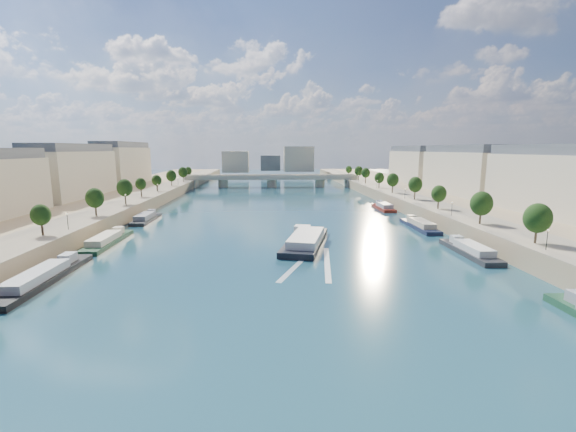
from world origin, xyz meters
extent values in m
plane|color=#0B2332|center=(0.00, 100.00, 0.00)|extent=(700.00, 700.00, 0.00)
cube|color=#9E8460|center=(-72.00, 100.00, 2.50)|extent=(44.00, 520.00, 5.00)
cube|color=#9E8460|center=(72.00, 100.00, 2.50)|extent=(44.00, 520.00, 5.00)
cube|color=gray|center=(-57.00, 100.00, 5.05)|extent=(14.00, 520.00, 0.10)
cube|color=gray|center=(57.00, 100.00, 5.05)|extent=(14.00, 520.00, 0.10)
cylinder|color=#382B1E|center=(-55.00, 66.00, 6.91)|extent=(0.50, 0.50, 3.82)
ellipsoid|color=black|center=(-55.00, 66.00, 10.50)|extent=(4.80, 4.80, 5.52)
cylinder|color=#382B1E|center=(-55.00, 90.00, 6.91)|extent=(0.50, 0.50, 3.82)
ellipsoid|color=black|center=(-55.00, 90.00, 10.50)|extent=(4.80, 4.80, 5.52)
cylinder|color=#382B1E|center=(-55.00, 114.00, 6.91)|extent=(0.50, 0.50, 3.82)
ellipsoid|color=black|center=(-55.00, 114.00, 10.50)|extent=(4.80, 4.80, 5.52)
cylinder|color=#382B1E|center=(-55.00, 138.00, 6.91)|extent=(0.50, 0.50, 3.82)
ellipsoid|color=black|center=(-55.00, 138.00, 10.50)|extent=(4.80, 4.80, 5.52)
cylinder|color=#382B1E|center=(-55.00, 162.00, 6.91)|extent=(0.50, 0.50, 3.82)
ellipsoid|color=black|center=(-55.00, 162.00, 10.50)|extent=(4.80, 4.80, 5.52)
cylinder|color=#382B1E|center=(-55.00, 186.00, 6.91)|extent=(0.50, 0.50, 3.82)
ellipsoid|color=black|center=(-55.00, 186.00, 10.50)|extent=(4.80, 4.80, 5.52)
cylinder|color=#382B1E|center=(-55.00, 210.00, 6.91)|extent=(0.50, 0.50, 3.82)
ellipsoid|color=black|center=(-55.00, 210.00, 10.50)|extent=(4.80, 4.80, 5.52)
cylinder|color=#382B1E|center=(-55.00, 234.00, 6.91)|extent=(0.50, 0.50, 3.82)
ellipsoid|color=black|center=(-55.00, 234.00, 10.50)|extent=(4.80, 4.80, 5.52)
cylinder|color=#382B1E|center=(55.00, 50.00, 6.91)|extent=(0.50, 0.50, 3.82)
ellipsoid|color=black|center=(55.00, 50.00, 10.50)|extent=(4.80, 4.80, 5.52)
cylinder|color=#382B1E|center=(55.00, 74.00, 6.91)|extent=(0.50, 0.50, 3.82)
ellipsoid|color=black|center=(55.00, 74.00, 10.50)|extent=(4.80, 4.80, 5.52)
cylinder|color=#382B1E|center=(55.00, 98.00, 6.91)|extent=(0.50, 0.50, 3.82)
ellipsoid|color=black|center=(55.00, 98.00, 10.50)|extent=(4.80, 4.80, 5.52)
cylinder|color=#382B1E|center=(55.00, 122.00, 6.91)|extent=(0.50, 0.50, 3.82)
ellipsoid|color=black|center=(55.00, 122.00, 10.50)|extent=(4.80, 4.80, 5.52)
cylinder|color=#382B1E|center=(55.00, 146.00, 6.91)|extent=(0.50, 0.50, 3.82)
ellipsoid|color=black|center=(55.00, 146.00, 10.50)|extent=(4.80, 4.80, 5.52)
cylinder|color=#382B1E|center=(55.00, 170.00, 6.91)|extent=(0.50, 0.50, 3.82)
ellipsoid|color=black|center=(55.00, 170.00, 10.50)|extent=(4.80, 4.80, 5.52)
cylinder|color=#382B1E|center=(55.00, 194.00, 6.91)|extent=(0.50, 0.50, 3.82)
ellipsoid|color=black|center=(55.00, 194.00, 10.50)|extent=(4.80, 4.80, 5.52)
cylinder|color=#382B1E|center=(55.00, 218.00, 6.91)|extent=(0.50, 0.50, 3.82)
ellipsoid|color=black|center=(55.00, 218.00, 10.50)|extent=(4.80, 4.80, 5.52)
cylinder|color=#382B1E|center=(55.00, 242.00, 6.91)|extent=(0.50, 0.50, 3.82)
ellipsoid|color=black|center=(55.00, 242.00, 10.50)|extent=(4.80, 4.80, 5.52)
cylinder|color=black|center=(-52.50, 70.00, 7.00)|extent=(0.14, 0.14, 4.00)
sphere|color=#FFE5B2|center=(-52.50, 70.00, 9.10)|extent=(0.36, 0.36, 0.36)
cylinder|color=black|center=(-52.50, 110.00, 7.00)|extent=(0.14, 0.14, 4.00)
sphere|color=#FFE5B2|center=(-52.50, 110.00, 9.10)|extent=(0.36, 0.36, 0.36)
cylinder|color=black|center=(-52.50, 150.00, 7.00)|extent=(0.14, 0.14, 4.00)
sphere|color=#FFE5B2|center=(-52.50, 150.00, 9.10)|extent=(0.36, 0.36, 0.36)
cylinder|color=black|center=(-52.50, 190.00, 7.00)|extent=(0.14, 0.14, 4.00)
sphere|color=#FFE5B2|center=(-52.50, 190.00, 9.10)|extent=(0.36, 0.36, 0.36)
cylinder|color=black|center=(52.50, 45.00, 7.00)|extent=(0.14, 0.14, 4.00)
sphere|color=#FFE5B2|center=(52.50, 45.00, 9.10)|extent=(0.36, 0.36, 0.36)
cylinder|color=black|center=(52.50, 85.00, 7.00)|extent=(0.14, 0.14, 4.00)
sphere|color=#FFE5B2|center=(52.50, 85.00, 9.10)|extent=(0.36, 0.36, 0.36)
cylinder|color=black|center=(52.50, 125.00, 7.00)|extent=(0.14, 0.14, 4.00)
sphere|color=#FFE5B2|center=(52.50, 125.00, 9.10)|extent=(0.36, 0.36, 0.36)
cylinder|color=black|center=(52.50, 165.00, 7.00)|extent=(0.14, 0.14, 4.00)
sphere|color=#FFE5B2|center=(52.50, 165.00, 9.10)|extent=(0.36, 0.36, 0.36)
cylinder|color=black|center=(52.50, 205.00, 7.00)|extent=(0.14, 0.14, 4.00)
sphere|color=#FFE5B2|center=(52.50, 205.00, 9.10)|extent=(0.36, 0.36, 0.36)
cube|color=beige|center=(-85.00, 141.00, 15.00)|extent=(16.00, 52.00, 20.00)
cube|color=#474C54|center=(-85.00, 141.00, 26.60)|extent=(14.72, 50.44, 3.20)
cube|color=beige|center=(-85.00, 199.00, 15.00)|extent=(16.00, 52.00, 20.00)
cube|color=#474C54|center=(-85.00, 199.00, 26.60)|extent=(14.72, 50.44, 3.20)
cube|color=beige|center=(85.00, 83.00, 15.00)|extent=(16.00, 52.00, 20.00)
cube|color=#474C54|center=(85.00, 83.00, 26.60)|extent=(14.72, 50.44, 3.20)
cube|color=beige|center=(85.00, 141.00, 15.00)|extent=(16.00, 52.00, 20.00)
cube|color=#474C54|center=(85.00, 141.00, 26.60)|extent=(14.72, 50.44, 3.20)
cube|color=beige|center=(85.00, 199.00, 15.00)|extent=(16.00, 52.00, 20.00)
cube|color=#474C54|center=(85.00, 199.00, 26.60)|extent=(14.72, 50.44, 3.20)
cube|color=beige|center=(-30.00, 310.00, 14.00)|extent=(22.00, 18.00, 18.00)
cube|color=beige|center=(25.00, 320.00, 16.00)|extent=(26.00, 20.00, 22.00)
cube|color=#474C54|center=(0.00, 335.00, 12.00)|extent=(18.00, 16.00, 14.00)
cube|color=#C1B79E|center=(0.00, 227.76, 6.20)|extent=(112.00, 11.00, 2.20)
cube|color=#C1B79E|center=(0.00, 222.76, 7.70)|extent=(112.00, 0.80, 0.90)
cube|color=#C1B79E|center=(0.00, 232.76, 7.70)|extent=(112.00, 0.80, 0.90)
cylinder|color=#C1B79E|center=(-32.00, 227.76, 2.50)|extent=(6.40, 6.40, 5.00)
cylinder|color=#C1B79E|center=(0.00, 227.76, 2.50)|extent=(6.40, 6.40, 5.00)
cylinder|color=#C1B79E|center=(32.00, 227.76, 2.50)|extent=(6.40, 6.40, 5.00)
cube|color=#C1B79E|center=(-52.00, 227.76, 2.50)|extent=(6.00, 12.00, 5.00)
cube|color=#C1B79E|center=(52.00, 227.76, 2.50)|extent=(6.00, 12.00, 5.00)
cube|color=black|center=(6.99, 71.90, 0.47)|extent=(15.81, 31.13, 2.14)
cube|color=silver|center=(6.99, 69.50, 2.50)|extent=(11.68, 20.60, 1.92)
cube|color=silver|center=(6.99, 80.88, 2.44)|extent=(5.04, 4.55, 1.80)
cube|color=silver|center=(3.79, 54.90, 0.02)|extent=(10.67, 24.62, 0.04)
cube|color=silver|center=(10.19, 54.90, 0.02)|extent=(4.61, 25.93, 0.04)
cube|color=black|center=(-45.50, 46.10, 0.30)|extent=(5.00, 29.72, 1.80)
cube|color=#A7ACB3|center=(-45.50, 43.73, 2.00)|extent=(4.10, 16.35, 1.60)
cube|color=#A7ACB3|center=(-45.50, 55.02, 2.10)|extent=(2.50, 3.57, 1.80)
cube|color=#194025|center=(-45.50, 75.60, 0.30)|extent=(5.00, 25.16, 1.80)
cube|color=beige|center=(-45.50, 73.59, 2.00)|extent=(4.10, 13.84, 1.60)
cube|color=beige|center=(-45.50, 83.15, 2.10)|extent=(2.50, 3.02, 1.80)
cube|color=#27272A|center=(-45.50, 108.76, 0.30)|extent=(5.00, 21.60, 1.80)
cube|color=gray|center=(-45.50, 107.03, 2.00)|extent=(4.10, 11.88, 1.60)
cube|color=gray|center=(-45.50, 115.24, 2.10)|extent=(2.50, 2.59, 1.80)
cube|color=#29292C|center=(45.50, 60.53, 0.30)|extent=(5.00, 22.08, 1.80)
cube|color=silver|center=(45.50, 58.76, 2.00)|extent=(4.10, 12.14, 1.60)
cube|color=silver|center=(45.50, 67.15, 2.10)|extent=(2.50, 2.65, 1.80)
cube|color=#191E37|center=(45.50, 91.38, 0.30)|extent=(5.00, 23.12, 1.80)
cube|color=beige|center=(45.50, 89.53, 2.00)|extent=(4.10, 12.72, 1.60)
cube|color=beige|center=(45.50, 98.32, 2.10)|extent=(2.50, 2.77, 1.80)
cube|color=maroon|center=(45.50, 130.18, 0.30)|extent=(5.00, 19.43, 1.80)
cube|color=#A5A9B1|center=(45.50, 128.62, 2.00)|extent=(4.10, 10.69, 1.60)
cube|color=#A5A9B1|center=(45.50, 136.00, 2.10)|extent=(2.50, 2.33, 1.80)
camera|label=1|loc=(-2.82, -26.48, 24.96)|focal=24.00mm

